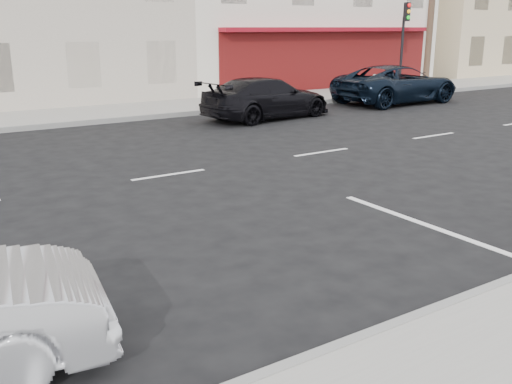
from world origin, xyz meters
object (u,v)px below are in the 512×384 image
(fire_hydrant, at_px, (374,82))
(car_far, at_px, (267,98))
(suv_far, at_px, (397,84))
(traffic_light, at_px, (404,35))

(fire_hydrant, distance_m, car_far, 8.83)
(suv_far, relative_size, car_far, 1.15)
(traffic_light, bearing_deg, suv_far, -139.04)
(traffic_light, relative_size, suv_far, 0.71)
(car_far, bearing_deg, fire_hydrant, -74.68)
(traffic_light, height_order, car_far, traffic_light)
(suv_far, bearing_deg, traffic_light, -50.70)
(car_far, bearing_deg, traffic_light, -78.81)
(traffic_light, relative_size, fire_hydrant, 5.28)
(suv_far, bearing_deg, car_far, 92.71)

